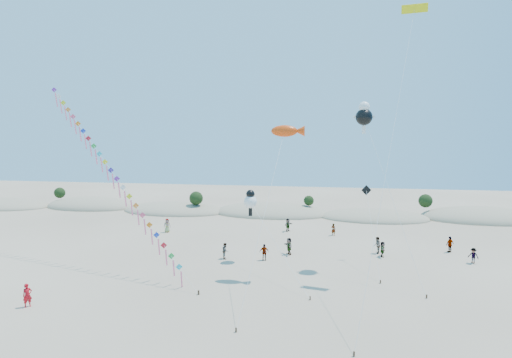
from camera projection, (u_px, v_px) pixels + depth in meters
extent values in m
ellipsoid|color=gray|center=(2.00, 206.00, 75.71)|extent=(18.00, 9.90, 2.80)
ellipsoid|color=#1F3613|center=(2.00, 202.00, 75.62)|extent=(14.40, 6.48, 0.72)
ellipsoid|color=gray|center=(91.00, 207.00, 74.92)|extent=(16.00, 8.80, 3.60)
ellipsoid|color=#1F3613|center=(91.00, 201.00, 74.81)|extent=(12.80, 5.76, 0.64)
ellipsoid|color=gray|center=(175.00, 211.00, 70.99)|extent=(17.60, 9.68, 3.00)
ellipsoid|color=#1F3613|center=(175.00, 206.00, 70.90)|extent=(14.08, 6.34, 0.70)
ellipsoid|color=gray|center=(271.00, 213.00, 69.12)|extent=(19.00, 10.45, 3.40)
ellipsoid|color=#1F3613|center=(271.00, 208.00, 69.02)|extent=(15.20, 6.84, 0.76)
ellipsoid|color=gray|center=(374.00, 218.00, 65.19)|extent=(16.40, 9.02, 2.80)
ellipsoid|color=#1F3613|center=(374.00, 213.00, 65.11)|extent=(13.12, 5.90, 0.66)
ellipsoid|color=gray|center=(482.00, 219.00, 64.40)|extent=(18.00, 9.90, 3.80)
ellipsoid|color=#1F3613|center=(482.00, 213.00, 64.29)|extent=(14.40, 6.48, 0.72)
sphere|color=black|center=(60.00, 193.00, 75.81)|extent=(1.90, 1.90, 1.90)
sphere|color=black|center=(196.00, 198.00, 68.90)|extent=(2.20, 2.20, 2.20)
sphere|color=black|center=(309.00, 201.00, 68.01)|extent=(1.60, 1.60, 1.60)
sphere|color=black|center=(425.00, 201.00, 66.49)|extent=(2.10, 2.10, 2.10)
cube|color=#3F2D1E|center=(199.00, 293.00, 34.64)|extent=(0.12, 0.12, 0.35)
cylinder|color=silver|center=(115.00, 176.00, 41.13)|extent=(20.07, 11.96, 17.82)
cube|color=#1BBACB|center=(179.00, 267.00, 35.98)|extent=(1.09, 0.43, 1.15)
cube|color=pink|center=(182.00, 279.00, 36.12)|extent=(0.19, 0.45, 1.55)
cube|color=green|center=(171.00, 256.00, 36.54)|extent=(1.09, 0.43, 1.15)
cube|color=pink|center=(174.00, 268.00, 36.68)|extent=(0.19, 0.45, 1.55)
cube|color=red|center=(164.00, 245.00, 37.09)|extent=(1.09, 0.43, 1.15)
cube|color=pink|center=(166.00, 258.00, 37.23)|extent=(0.19, 0.45, 1.55)
cube|color=#1739C6|center=(156.00, 235.00, 37.64)|extent=(1.09, 0.43, 1.15)
cube|color=pink|center=(159.00, 247.00, 37.78)|extent=(0.19, 0.45, 1.55)
cube|color=orange|center=(149.00, 225.00, 38.20)|extent=(1.09, 0.43, 1.15)
cube|color=pink|center=(152.00, 237.00, 38.34)|extent=(0.19, 0.45, 1.55)
cube|color=#F94E72|center=(143.00, 215.00, 38.75)|extent=(1.09, 0.43, 1.15)
cube|color=pink|center=(145.00, 227.00, 38.89)|extent=(0.19, 0.45, 1.55)
cube|color=orange|center=(136.00, 206.00, 39.30)|extent=(1.09, 0.43, 1.15)
cube|color=pink|center=(138.00, 217.00, 39.45)|extent=(0.19, 0.45, 1.55)
cube|color=yellow|center=(129.00, 196.00, 39.86)|extent=(1.09, 0.43, 1.15)
cube|color=pink|center=(132.00, 208.00, 40.00)|extent=(0.19, 0.45, 1.55)
cube|color=white|center=(123.00, 187.00, 40.41)|extent=(1.09, 0.43, 1.15)
cube|color=pink|center=(125.00, 199.00, 40.55)|extent=(0.19, 0.45, 1.55)
cube|color=purple|center=(117.00, 179.00, 40.96)|extent=(1.09, 0.43, 1.15)
cube|color=pink|center=(119.00, 190.00, 41.11)|extent=(0.19, 0.45, 1.55)
cube|color=#3B2698|center=(111.00, 170.00, 41.52)|extent=(1.09, 0.43, 1.15)
cube|color=pink|center=(113.00, 181.00, 41.66)|extent=(0.19, 0.45, 1.55)
cube|color=yellow|center=(105.00, 162.00, 42.07)|extent=(1.09, 0.43, 1.15)
cube|color=pink|center=(107.00, 173.00, 42.21)|extent=(0.19, 0.45, 1.55)
cube|color=#1BBACB|center=(99.00, 154.00, 42.62)|extent=(1.09, 0.43, 1.15)
cube|color=pink|center=(102.00, 165.00, 42.77)|extent=(0.19, 0.45, 1.55)
cube|color=green|center=(94.00, 146.00, 43.18)|extent=(1.09, 0.43, 1.15)
cube|color=pink|center=(96.00, 157.00, 43.32)|extent=(0.19, 0.45, 1.55)
cube|color=red|center=(88.00, 138.00, 43.73)|extent=(1.09, 0.43, 1.15)
cube|color=pink|center=(91.00, 149.00, 43.87)|extent=(0.19, 0.45, 1.55)
cube|color=#1739C6|center=(83.00, 131.00, 44.29)|extent=(1.09, 0.43, 1.15)
cube|color=pink|center=(85.00, 142.00, 44.43)|extent=(0.19, 0.45, 1.55)
cube|color=orange|center=(78.00, 124.00, 44.84)|extent=(1.09, 0.43, 1.15)
cube|color=pink|center=(80.00, 134.00, 44.98)|extent=(0.19, 0.45, 1.55)
cube|color=#F94E72|center=(73.00, 117.00, 45.39)|extent=(1.09, 0.43, 1.15)
cube|color=pink|center=(75.00, 127.00, 45.53)|extent=(0.19, 0.45, 1.55)
cube|color=orange|center=(68.00, 110.00, 45.95)|extent=(1.09, 0.43, 1.15)
cube|color=pink|center=(70.00, 120.00, 46.09)|extent=(0.19, 0.45, 1.55)
cube|color=yellow|center=(63.00, 103.00, 46.50)|extent=(1.09, 0.43, 1.15)
cube|color=pink|center=(66.00, 113.00, 46.64)|extent=(0.19, 0.45, 1.55)
cube|color=white|center=(59.00, 96.00, 47.05)|extent=(1.09, 0.43, 1.15)
cube|color=pink|center=(61.00, 106.00, 47.19)|extent=(0.19, 0.45, 1.55)
cube|color=purple|center=(54.00, 90.00, 47.61)|extent=(1.09, 0.43, 1.15)
cube|color=pink|center=(56.00, 100.00, 47.75)|extent=(0.19, 0.45, 1.55)
cube|color=#3F2D1E|center=(236.00, 330.00, 28.15)|extent=(0.10, 0.10, 0.30)
cylinder|color=silver|center=(264.00, 216.00, 33.33)|extent=(1.94, 12.34, 13.23)
ellipsoid|color=#DD3D0B|center=(284.00, 131.00, 38.49)|extent=(2.40, 1.06, 1.06)
cone|color=#DD3D0B|center=(299.00, 131.00, 38.27)|extent=(0.96, 0.96, 0.96)
cube|color=#3F2D1E|center=(310.00, 298.00, 33.56)|extent=(0.10, 0.10, 0.30)
cylinder|color=silver|center=(276.00, 244.00, 38.53)|extent=(6.50, 9.75, 6.08)
sphere|color=white|center=(250.00, 202.00, 43.48)|extent=(1.32, 1.32, 1.32)
sphere|color=black|center=(250.00, 194.00, 43.40)|extent=(0.88, 0.88, 0.88)
cube|color=black|center=(250.00, 212.00, 43.60)|extent=(0.35, 0.18, 0.80)
cube|color=#3F2D1E|center=(427.00, 296.00, 33.88)|extent=(0.10, 0.10, 0.30)
cylinder|color=silver|center=(392.00, 199.00, 37.47)|extent=(4.56, 8.23, 14.57)
sphere|color=black|center=(364.00, 117.00, 41.06)|extent=(1.61, 1.61, 1.61)
sphere|color=white|center=(364.00, 107.00, 40.95)|extent=(1.04, 1.04, 1.04)
cube|color=white|center=(364.00, 130.00, 41.19)|extent=(0.35, 0.18, 0.80)
cube|color=white|center=(357.00, 117.00, 41.17)|extent=(0.60, 0.15, 0.25)
cube|color=white|center=(372.00, 117.00, 40.94)|extent=(0.60, 0.15, 0.25)
cube|color=#3F2D1E|center=(354.00, 354.00, 25.11)|extent=(0.10, 0.10, 0.30)
cylinder|color=silver|center=(390.00, 148.00, 31.38)|extent=(5.70, 16.39, 23.97)
cube|color=yellow|center=(415.00, 8.00, 37.63)|extent=(2.26, 0.92, 0.79)
cube|color=black|center=(415.00, 9.00, 37.65)|extent=(2.18, 0.56, 0.19)
cube|color=#3F2D1E|center=(380.00, 282.00, 37.21)|extent=(0.10, 0.10, 0.30)
cylinder|color=silver|center=(373.00, 233.00, 40.85)|extent=(0.69, 8.09, 7.12)
cube|color=black|center=(366.00, 190.00, 44.47)|extent=(1.05, 0.31, 1.08)
imported|color=#B20E17|center=(27.00, 295.00, 32.17)|extent=(0.74, 0.78, 1.79)
imported|color=slate|center=(225.00, 251.00, 44.45)|extent=(0.81, 0.94, 1.65)
imported|color=slate|center=(264.00, 252.00, 43.88)|extent=(1.04, 0.54, 1.69)
imported|color=slate|center=(289.00, 246.00, 45.92)|extent=(1.26, 1.74, 1.82)
imported|color=slate|center=(383.00, 249.00, 45.09)|extent=(0.63, 1.54, 1.62)
imported|color=slate|center=(333.00, 229.00, 54.34)|extent=(0.67, 0.60, 1.55)
imported|color=slate|center=(377.00, 245.00, 46.29)|extent=(0.78, 0.95, 1.82)
imported|color=slate|center=(167.00, 225.00, 56.10)|extent=(1.04, 0.90, 1.80)
imported|color=slate|center=(450.00, 244.00, 46.76)|extent=(1.11, 0.92, 1.77)
imported|color=slate|center=(473.00, 256.00, 42.85)|extent=(1.16, 1.04, 1.56)
imported|color=slate|center=(288.00, 225.00, 56.62)|extent=(1.23, 1.64, 1.72)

